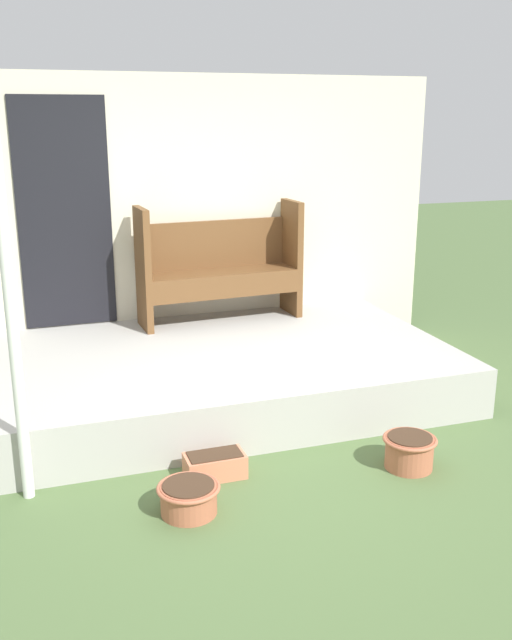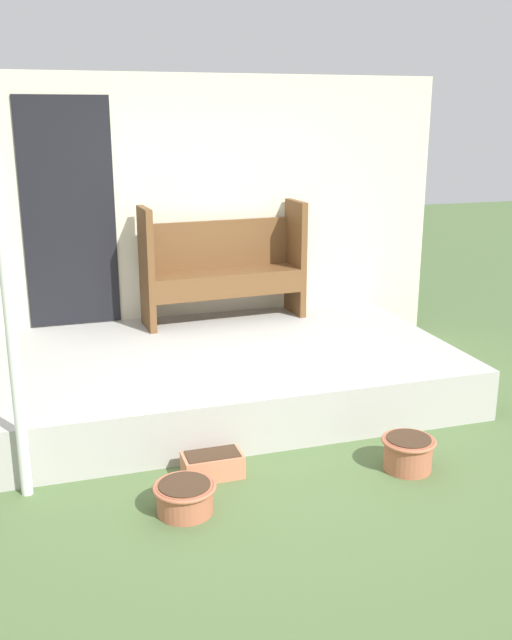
{
  "view_description": "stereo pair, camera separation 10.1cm",
  "coord_description": "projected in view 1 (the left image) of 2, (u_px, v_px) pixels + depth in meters",
  "views": [
    {
      "loc": [
        -1.54,
        -4.19,
        2.25
      ],
      "look_at": [
        0.01,
        0.39,
        0.85
      ],
      "focal_mm": 40.0,
      "sensor_mm": 36.0,
      "label": 1
    },
    {
      "loc": [
        -1.44,
        -4.23,
        2.25
      ],
      "look_at": [
        0.01,
        0.39,
        0.85
      ],
      "focal_mm": 40.0,
      "sensor_mm": 36.0,
      "label": 2
    }
  ],
  "objects": [
    {
      "name": "planter_box_rect",
      "position": [
        215.0,
        465.0,
        4.57
      ],
      "size": [
        0.39,
        0.21,
        0.16
      ],
      "color": "tan",
      "rests_on": "ground_plane"
    },
    {
      "name": "ground_plane",
      "position": [
        273.0,
        453.0,
        4.92
      ],
      "size": [
        24.0,
        24.0,
        0.0
      ],
      "primitive_type": "plane",
      "color": "#516B3D"
    },
    {
      "name": "flower_pot_middle",
      "position": [
        409.0,
        450.0,
        4.68
      ],
      "size": [
        0.36,
        0.36,
        0.22
      ],
      "color": "#B76647",
      "rests_on": "ground_plane"
    },
    {
      "name": "house_wall",
      "position": [
        176.0,
        220.0,
        6.58
      ],
      "size": [
        4.99,
        0.08,
        2.6
      ],
      "color": "beige",
      "rests_on": "ground_plane"
    },
    {
      "name": "flower_pot_left",
      "position": [
        189.0,
        497.0,
        4.15
      ],
      "size": [
        0.37,
        0.37,
        0.18
      ],
      "color": "#B76647",
      "rests_on": "ground_plane"
    },
    {
      "name": "bench",
      "position": [
        219.0,
        263.0,
        6.53
      ],
      "size": [
        1.51,
        0.48,
        1.08
      ],
      "rotation": [
        0.0,
        0.0,
        0.05
      ],
      "color": "brown",
      "rests_on": "porch_slab"
    },
    {
      "name": "porch_slab",
      "position": [
        216.0,
        373.0,
        5.85
      ],
      "size": [
        3.79,
        2.24,
        0.4
      ],
      "color": "#B2AFA8",
      "rests_on": "ground_plane"
    },
    {
      "name": "support_post",
      "position": [
        12.0,
        325.0,
        4.06
      ],
      "size": [
        0.07,
        0.07,
        2.18
      ],
      "color": "white",
      "rests_on": "ground_plane"
    }
  ]
}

